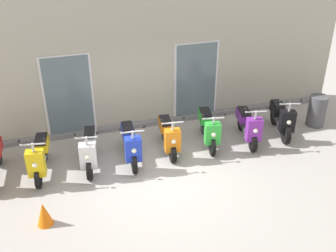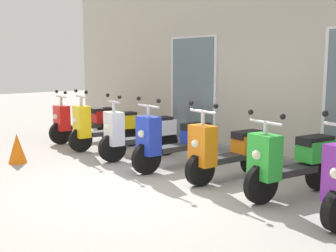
{
  "view_description": "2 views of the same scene",
  "coord_description": "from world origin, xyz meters",
  "px_view_note": "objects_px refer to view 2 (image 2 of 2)",
  "views": [
    {
      "loc": [
        -2.18,
        -7.42,
        5.64
      ],
      "look_at": [
        0.4,
        0.89,
        0.84
      ],
      "focal_mm": 43.45,
      "sensor_mm": 36.0,
      "label": 1
    },
    {
      "loc": [
        4.45,
        -3.63,
        1.73
      ],
      "look_at": [
        -0.4,
        0.71,
        0.76
      ],
      "focal_mm": 44.74,
      "sensor_mm": 36.0,
      "label": 2
    }
  ],
  "objects_px": {
    "scooter_white": "(139,133)",
    "scooter_blue": "(174,140)",
    "scooter_orange": "(227,150)",
    "traffic_cone": "(17,148)",
    "scooter_yellow": "(105,126)",
    "curb_bollard": "(67,120)",
    "scooter_red": "(84,121)",
    "scooter_green": "(292,160)"
  },
  "relations": [
    {
      "from": "curb_bollard",
      "to": "scooter_red",
      "type": "bearing_deg",
      "value": -9.82
    },
    {
      "from": "scooter_white",
      "to": "scooter_green",
      "type": "xyz_separation_m",
      "value": [
        3.1,
        0.11,
        0.02
      ]
    },
    {
      "from": "scooter_yellow",
      "to": "traffic_cone",
      "type": "relative_size",
      "value": 3.04
    },
    {
      "from": "scooter_orange",
      "to": "scooter_green",
      "type": "distance_m",
      "value": 1.09
    },
    {
      "from": "scooter_red",
      "to": "scooter_yellow",
      "type": "bearing_deg",
      "value": -7.99
    },
    {
      "from": "scooter_orange",
      "to": "traffic_cone",
      "type": "xyz_separation_m",
      "value": [
        -3.17,
        -1.91,
        -0.19
      ]
    },
    {
      "from": "scooter_red",
      "to": "curb_bollard",
      "type": "xyz_separation_m",
      "value": [
        -1.2,
        0.21,
        -0.11
      ]
    },
    {
      "from": "scooter_white",
      "to": "scooter_orange",
      "type": "distance_m",
      "value": 2.02
    },
    {
      "from": "scooter_yellow",
      "to": "curb_bollard",
      "type": "relative_size",
      "value": 2.26
    },
    {
      "from": "scooter_blue",
      "to": "scooter_orange",
      "type": "distance_m",
      "value": 1.03
    },
    {
      "from": "scooter_yellow",
      "to": "curb_bollard",
      "type": "bearing_deg",
      "value": 171.03
    },
    {
      "from": "scooter_white",
      "to": "curb_bollard",
      "type": "relative_size",
      "value": 2.27
    },
    {
      "from": "scooter_orange",
      "to": "scooter_white",
      "type": "bearing_deg",
      "value": -176.96
    },
    {
      "from": "scooter_blue",
      "to": "traffic_cone",
      "type": "relative_size",
      "value": 3.2
    },
    {
      "from": "scooter_red",
      "to": "scooter_orange",
      "type": "xyz_separation_m",
      "value": [
        4.21,
        -0.06,
        -0.01
      ]
    },
    {
      "from": "curb_bollard",
      "to": "traffic_cone",
      "type": "xyz_separation_m",
      "value": [
        2.24,
        -2.17,
        -0.09
      ]
    },
    {
      "from": "scooter_white",
      "to": "scooter_blue",
      "type": "height_order",
      "value": "scooter_blue"
    },
    {
      "from": "scooter_yellow",
      "to": "scooter_orange",
      "type": "bearing_deg",
      "value": 1.64
    },
    {
      "from": "scooter_yellow",
      "to": "traffic_cone",
      "type": "height_order",
      "value": "scooter_yellow"
    },
    {
      "from": "scooter_yellow",
      "to": "scooter_orange",
      "type": "relative_size",
      "value": 1.01
    },
    {
      "from": "scooter_red",
      "to": "scooter_orange",
      "type": "bearing_deg",
      "value": -0.77
    },
    {
      "from": "scooter_red",
      "to": "scooter_green",
      "type": "relative_size",
      "value": 1.04
    },
    {
      "from": "scooter_red",
      "to": "scooter_green",
      "type": "height_order",
      "value": "scooter_red"
    },
    {
      "from": "scooter_green",
      "to": "scooter_white",
      "type": "bearing_deg",
      "value": -177.98
    },
    {
      "from": "scooter_white",
      "to": "traffic_cone",
      "type": "bearing_deg",
      "value": -122.73
    },
    {
      "from": "scooter_orange",
      "to": "traffic_cone",
      "type": "distance_m",
      "value": 3.71
    },
    {
      "from": "scooter_red",
      "to": "traffic_cone",
      "type": "height_order",
      "value": "scooter_red"
    },
    {
      "from": "scooter_white",
      "to": "curb_bollard",
      "type": "height_order",
      "value": "scooter_white"
    },
    {
      "from": "scooter_blue",
      "to": "scooter_orange",
      "type": "xyz_separation_m",
      "value": [
        1.02,
        0.14,
        -0.02
      ]
    },
    {
      "from": "scooter_yellow",
      "to": "scooter_green",
      "type": "distance_m",
      "value": 4.25
    },
    {
      "from": "scooter_red",
      "to": "scooter_white",
      "type": "distance_m",
      "value": 2.2
    },
    {
      "from": "curb_bollard",
      "to": "traffic_cone",
      "type": "relative_size",
      "value": 1.35
    },
    {
      "from": "scooter_white",
      "to": "scooter_red",
      "type": "bearing_deg",
      "value": 175.74
    },
    {
      "from": "scooter_orange",
      "to": "curb_bollard",
      "type": "bearing_deg",
      "value": 177.2
    },
    {
      "from": "scooter_red",
      "to": "scooter_yellow",
      "type": "distance_m",
      "value": 1.06
    },
    {
      "from": "scooter_green",
      "to": "traffic_cone",
      "type": "distance_m",
      "value": 4.67
    },
    {
      "from": "scooter_yellow",
      "to": "curb_bollard",
      "type": "height_order",
      "value": "scooter_yellow"
    },
    {
      "from": "scooter_white",
      "to": "scooter_blue",
      "type": "distance_m",
      "value": 0.99
    },
    {
      "from": "scooter_blue",
      "to": "scooter_green",
      "type": "relative_size",
      "value": 1.04
    },
    {
      "from": "scooter_white",
      "to": "traffic_cone",
      "type": "xyz_separation_m",
      "value": [
        -1.16,
        -1.8,
        -0.21
      ]
    },
    {
      "from": "traffic_cone",
      "to": "scooter_orange",
      "type": "bearing_deg",
      "value": 31.02
    },
    {
      "from": "scooter_yellow",
      "to": "scooter_blue",
      "type": "distance_m",
      "value": 2.14
    }
  ]
}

